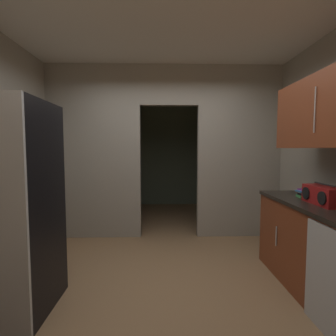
{
  "coord_description": "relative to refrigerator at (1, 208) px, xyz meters",
  "views": [
    {
      "loc": [
        -0.05,
        -2.57,
        1.44
      ],
      "look_at": [
        0.04,
        0.92,
        1.18
      ],
      "focal_mm": 27.78,
      "sensor_mm": 36.0,
      "label": 1
    }
  ],
  "objects": [
    {
      "name": "kitchen_partition",
      "position": [
        1.43,
        1.96,
        0.53
      ],
      "size": [
        3.74,
        0.12,
        2.76
      ],
      "color": "#9E998C",
      "rests_on": "ground"
    },
    {
      "name": "refrigerator",
      "position": [
        0.0,
        0.0,
        0.0
      ],
      "size": [
        0.82,
        0.79,
        1.85
      ],
      "color": "black",
      "rests_on": "ground"
    },
    {
      "name": "dishwasher",
      "position": [
        2.66,
        -0.37,
        -0.5
      ],
      "size": [
        0.02,
        0.56,
        0.84
      ],
      "color": "#B7BABC",
      "rests_on": "ground"
    },
    {
      "name": "lower_cabinet_run",
      "position": [
        2.98,
        0.13,
        -0.47
      ],
      "size": [
        0.66,
        1.79,
        0.9
      ],
      "color": "brown",
      "rests_on": "ground"
    },
    {
      "name": "ground",
      "position": [
        1.44,
        0.32,
        -0.92
      ],
      "size": [
        20.0,
        20.0,
        0.0
      ],
      "primitive_type": "plane",
      "color": "#93704C"
    },
    {
      "name": "book_stack",
      "position": [
        2.97,
        0.54,
        0.03
      ],
      "size": [
        0.15,
        0.18,
        0.09
      ],
      "color": "#388C47",
      "rests_on": "lower_cabinet_run"
    },
    {
      "name": "kitchen_overhead_slab",
      "position": [
        1.44,
        0.81,
        1.87
      ],
      "size": [
        4.14,
        7.29,
        0.06
      ],
      "primitive_type": "cube",
      "color": "silver"
    },
    {
      "name": "adjoining_room_shell",
      "position": [
        1.44,
        3.76,
        0.46
      ],
      "size": [
        3.74,
        2.56,
        2.76
      ],
      "color": "slate",
      "rests_on": "ground"
    },
    {
      "name": "upper_cabinet_counterside",
      "position": [
        2.98,
        0.13,
        0.87
      ],
      "size": [
        0.36,
        1.61,
        0.7
      ],
      "color": "brown"
    },
    {
      "name": "boombox",
      "position": [
        2.95,
        0.18,
        0.07
      ],
      "size": [
        0.21,
        0.44,
        0.2
      ],
      "color": "maroon",
      "rests_on": "lower_cabinet_run"
    }
  ]
}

